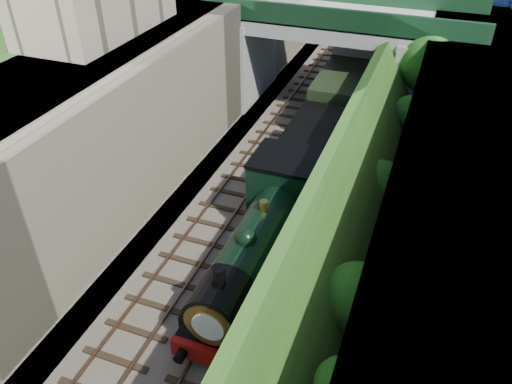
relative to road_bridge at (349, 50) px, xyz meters
The scene contains 12 objects.
trackbed 5.72m from the road_bridge, 103.28° to the right, with size 10.00×90.00×0.20m, color #473F38.
retaining_wall 7.61m from the road_bridge, 148.17° to the right, with size 1.00×90.00×7.00m, color #756B56.
street_plateau_left 10.73m from the road_bridge, 158.09° to the right, with size 6.00×90.00×7.00m, color #262628.
street_plateau_right 9.49m from the road_bridge, 25.06° to the right, with size 8.00×90.00×6.25m, color #262628.
embankment_slope 6.37m from the road_bridge, 49.42° to the right, with size 4.54×90.00×6.48m.
track_left 6.27m from the road_bridge, 126.35° to the right, with size 2.50×90.00×0.20m.
track_right 5.54m from the road_bridge, 86.34° to the right, with size 2.50×90.00×0.20m.
road_bridge is the anchor object (origin of this frame).
tree 5.41m from the road_bridge, 22.52° to the right, with size 3.60×3.80×6.60m.
locomotive 16.43m from the road_bridge, 89.10° to the right, with size 3.10×10.22×3.83m.
tender 9.26m from the road_bridge, 88.36° to the right, with size 2.70×6.00×3.05m.
coach_front 4.21m from the road_bridge, 86.02° to the left, with size 2.90×18.00×3.70m.
Camera 1 is at (6.17, -6.16, 14.62)m, focal length 35.00 mm.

